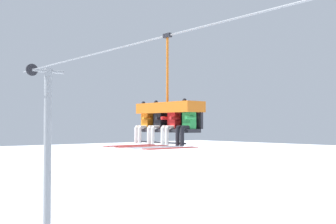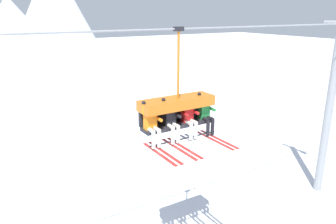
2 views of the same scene
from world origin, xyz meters
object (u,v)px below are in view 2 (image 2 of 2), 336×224
Objects in this scene: lift_tower_far at (330,106)px; chairlift_chair at (177,107)px; skier_red at (189,117)px; skier_black at (171,120)px; skier_orange at (152,124)px; skier_green at (206,113)px.

lift_tower_far is 8.98m from chairlift_chair.
skier_red is (0.31, -0.22, -0.31)m from chairlift_chair.
skier_black is at bearing -145.67° from chairlift_chair.
lift_tower_far reaches higher than chairlift_chair.
skier_black is (-0.31, -0.21, -0.29)m from chairlift_chair.
skier_orange is 1.00× the size of skier_red.
lift_tower_far is 9.26m from skier_black.
chairlift_chair reaches higher than skier_red.
skier_orange is (-0.93, -0.21, -0.29)m from chairlift_chair.
skier_red is 1.00× the size of skier_green.
skier_black reaches higher than skier_red.
skier_green is (1.24, 0.00, 0.00)m from skier_black.
skier_orange and skier_green have the same top height.
skier_green is at bearing -13.00° from chairlift_chair.
lift_tower_far is 2.63× the size of chairlift_chair.
skier_green is at bearing -173.34° from lift_tower_far.
chairlift_chair is (-8.82, -0.71, 1.48)m from lift_tower_far.
skier_green is (0.62, 0.01, 0.02)m from skier_red.
skier_orange is (-9.76, -0.92, 1.19)m from lift_tower_far.
skier_black is (-9.14, -0.92, 1.19)m from lift_tower_far.
lift_tower_far is at bearing 4.59° from chairlift_chair.
skier_black is 1.00× the size of skier_red.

